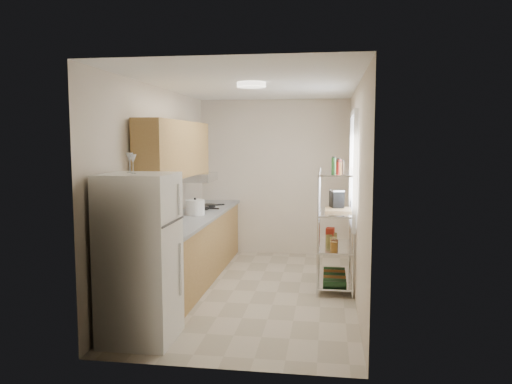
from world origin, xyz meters
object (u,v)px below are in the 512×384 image
at_px(refrigerator, 140,258).
at_px(cutting_board, 338,210).
at_px(espresso_machine, 337,200).
at_px(rice_cooker, 195,207).
at_px(frying_pan_large, 199,208).

height_order(refrigerator, cutting_board, refrigerator).
bearing_deg(espresso_machine, rice_cooker, 167.02).
xyz_separation_m(frying_pan_large, espresso_machine, (2.01, -0.51, 0.22)).
bearing_deg(espresso_machine, cutting_board, -96.87).
bearing_deg(frying_pan_large, cutting_board, -9.77).
distance_m(refrigerator, rice_cooker, 2.15).
bearing_deg(cutting_board, refrigerator, -133.50).
relative_size(cutting_board, espresso_machine, 1.63).
relative_size(rice_cooker, frying_pan_large, 0.91).
relative_size(rice_cooker, cutting_board, 0.60).
bearing_deg(frying_pan_large, refrigerator, -79.25).
distance_m(rice_cooker, frying_pan_large, 0.55).
bearing_deg(refrigerator, espresso_machine, 48.87).
height_order(refrigerator, espresso_machine, refrigerator).
xyz_separation_m(cutting_board, espresso_machine, (-0.02, 0.15, 0.12)).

